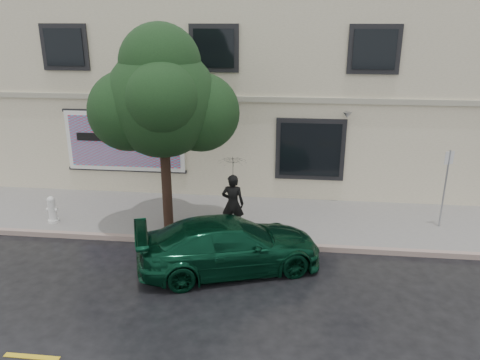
# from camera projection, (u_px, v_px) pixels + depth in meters

# --- Properties ---
(ground) EXTENTS (90.00, 90.00, 0.00)m
(ground) POSITION_uv_depth(u_px,v_px,m) (186.00, 270.00, 11.96)
(ground) COLOR black
(ground) RESTS_ON ground
(sidewalk) EXTENTS (20.00, 3.50, 0.15)m
(sidewalk) POSITION_uv_depth(u_px,v_px,m) (208.00, 217.00, 14.99)
(sidewalk) COLOR gray
(sidewalk) RESTS_ON ground
(curb) EXTENTS (20.00, 0.18, 0.16)m
(curb) POSITION_uv_depth(u_px,v_px,m) (197.00, 242.00, 13.34)
(curb) COLOR gray
(curb) RESTS_ON ground
(building) EXTENTS (20.00, 8.12, 7.00)m
(building) POSITION_uv_depth(u_px,v_px,m) (231.00, 85.00, 19.25)
(building) COLOR beige
(building) RESTS_ON ground
(billboard) EXTENTS (4.30, 0.16, 2.20)m
(billboard) POSITION_uv_depth(u_px,v_px,m) (125.00, 141.00, 16.25)
(billboard) COLOR white
(billboard) RESTS_ON ground
(car) EXTENTS (5.07, 3.50, 1.35)m
(car) POSITION_uv_depth(u_px,v_px,m) (230.00, 245.00, 11.83)
(car) COLOR #08311E
(car) RESTS_ON ground
(pedestrian) EXTENTS (0.67, 0.45, 1.78)m
(pedestrian) POSITION_uv_depth(u_px,v_px,m) (233.00, 204.00, 13.49)
(pedestrian) COLOR black
(pedestrian) RESTS_ON sidewalk
(umbrella) EXTENTS (1.09, 1.09, 0.63)m
(umbrella) POSITION_uv_depth(u_px,v_px,m) (233.00, 164.00, 13.10)
(umbrella) COLOR black
(umbrella) RESTS_ON pedestrian
(street_tree) EXTENTS (3.09, 3.09, 5.33)m
(street_tree) POSITION_uv_depth(u_px,v_px,m) (162.00, 103.00, 12.85)
(street_tree) COLOR #321D16
(street_tree) RESTS_ON sidewalk
(fire_hydrant) EXTENTS (0.35, 0.32, 0.84)m
(fire_hydrant) POSITION_uv_depth(u_px,v_px,m) (52.00, 210.00, 14.31)
(fire_hydrant) COLOR silver
(fire_hydrant) RESTS_ON sidewalk
(sign_pole) EXTENTS (0.28, 0.13, 2.38)m
(sign_pole) POSITION_uv_depth(u_px,v_px,m) (446.00, 181.00, 13.68)
(sign_pole) COLOR #9EA1A7
(sign_pole) RESTS_ON sidewalk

